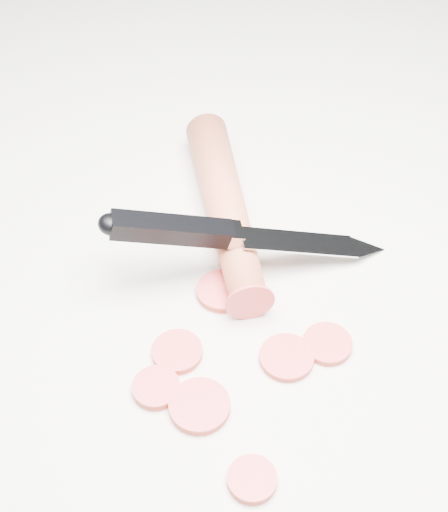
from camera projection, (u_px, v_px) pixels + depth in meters
name	position (u px, v px, depth m)	size (l,w,h in m)	color
ground	(225.00, 302.00, 0.53)	(2.40, 2.40, 0.00)	white
carrot	(226.00, 206.00, 0.58)	(0.03, 0.03, 0.20)	#D25736
carrot_slice_0	(156.00, 388.00, 0.48)	(0.03, 0.03, 0.01)	#E53C3D
carrot_slice_1	(177.00, 352.00, 0.50)	(0.04, 0.04, 0.01)	#E53C3D
carrot_slice_2	(200.00, 406.00, 0.47)	(0.04, 0.04, 0.01)	#E53C3D
carrot_slice_3	(327.00, 344.00, 0.51)	(0.04, 0.04, 0.01)	#E53C3D
carrot_slice_4	(287.00, 358.00, 0.50)	(0.04, 0.04, 0.01)	#E53C3D
carrot_slice_5	(222.00, 291.00, 0.54)	(0.04, 0.04, 0.01)	#E53C3D
carrot_slice_6	(252.00, 479.00, 0.44)	(0.03, 0.03, 0.01)	#E53C3D
kitchen_knife	(251.00, 233.00, 0.53)	(0.22, 0.06, 0.07)	#B5B8BC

